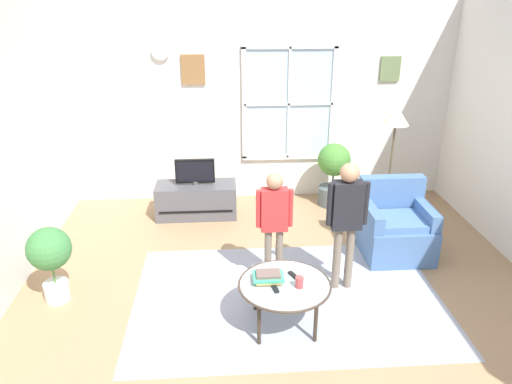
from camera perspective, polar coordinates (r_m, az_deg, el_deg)
name	(u,v)px	position (r m, az deg, el deg)	size (l,w,h in m)	color
ground_plane	(285,312)	(4.86, 3.41, -13.96)	(6.01, 6.39, 0.02)	#9E7A56
back_wall	(262,98)	(6.98, 0.72, 11.00)	(5.41, 0.17, 2.94)	silver
area_rug	(288,297)	(5.04, 3.75, -12.28)	(3.09, 2.06, 0.01)	#999EAD
tv_stand	(196,200)	(6.67, -7.02, -0.95)	(1.08, 0.47, 0.46)	#4C4C51
television	(195,171)	(6.51, -7.20, 2.41)	(0.52, 0.08, 0.36)	#4C4C4C
armchair	(395,228)	(5.88, 16.08, -4.06)	(0.76, 0.74, 0.87)	#476B9E
coffee_table	(285,286)	(4.45, 3.38, -10.99)	(0.85, 0.85, 0.45)	#99B2B7
book_stack	(268,277)	(4.44, 1.45, -9.97)	(0.28, 0.20, 0.09)	tan
cup	(299,282)	(4.37, 5.14, -10.52)	(0.07, 0.07, 0.10)	#BF3F3F
remote_near_books	(294,275)	(4.54, 4.46, -9.77)	(0.04, 0.14, 0.02)	black
remote_near_cup	(275,288)	(4.36, 2.24, -11.21)	(0.04, 0.14, 0.02)	black
person_black_shirt	(347,213)	(4.86, 10.62, -2.40)	(0.41, 0.19, 1.37)	#726656
person_red_shirt	(274,216)	(4.90, 2.16, -2.84)	(0.37, 0.17, 1.24)	#726656
potted_plant_by_window	(333,171)	(6.95, 9.10, 2.49)	(0.46, 0.46, 0.91)	#4C565B
potted_plant_corner	(50,255)	(5.13, -23.08, -6.79)	(0.42, 0.42, 0.80)	silver
floor_lamp	(395,128)	(6.12, 16.02, 7.23)	(0.32, 0.32, 1.61)	black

